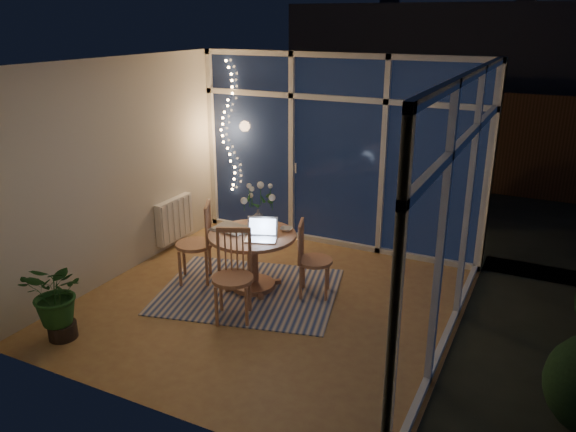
{
  "coord_description": "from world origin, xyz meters",
  "views": [
    {
      "loc": [
        2.67,
        -4.9,
        3.01
      ],
      "look_at": [
        0.12,
        0.25,
        0.97
      ],
      "focal_mm": 35.0,
      "sensor_mm": 36.0,
      "label": 1
    }
  ],
  "objects_px": {
    "potted_plant": "(59,303)",
    "laptop": "(261,230)",
    "chair_right": "(315,259)",
    "chair_left": "(194,243)",
    "flower_vase": "(258,218)",
    "chair_front": "(233,276)",
    "dining_table": "(253,261)"
  },
  "relations": [
    {
      "from": "chair_left",
      "to": "potted_plant",
      "type": "xyz_separation_m",
      "value": [
        -0.44,
        -1.65,
        -0.12
      ]
    },
    {
      "from": "chair_left",
      "to": "laptop",
      "type": "xyz_separation_m",
      "value": [
        0.9,
        0.02,
        0.31
      ]
    },
    {
      "from": "dining_table",
      "to": "flower_vase",
      "type": "height_order",
      "value": "flower_vase"
    },
    {
      "from": "dining_table",
      "to": "chair_right",
      "type": "distance_m",
      "value": 0.74
    },
    {
      "from": "chair_left",
      "to": "chair_front",
      "type": "distance_m",
      "value": 1.06
    },
    {
      "from": "flower_vase",
      "to": "potted_plant",
      "type": "xyz_separation_m",
      "value": [
        -1.1,
        -2.04,
        -0.41
      ]
    },
    {
      "from": "potted_plant",
      "to": "laptop",
      "type": "bearing_deg",
      "value": 51.19
    },
    {
      "from": "chair_front",
      "to": "laptop",
      "type": "bearing_deg",
      "value": 64.68
    },
    {
      "from": "chair_left",
      "to": "potted_plant",
      "type": "bearing_deg",
      "value": -42.44
    },
    {
      "from": "chair_front",
      "to": "laptop",
      "type": "height_order",
      "value": "chair_front"
    },
    {
      "from": "dining_table",
      "to": "potted_plant",
      "type": "bearing_deg",
      "value": -122.98
    },
    {
      "from": "chair_right",
      "to": "flower_vase",
      "type": "distance_m",
      "value": 0.85
    },
    {
      "from": "chair_front",
      "to": "potted_plant",
      "type": "relative_size",
      "value": 1.29
    },
    {
      "from": "chair_right",
      "to": "chair_front",
      "type": "relative_size",
      "value": 0.91
    },
    {
      "from": "potted_plant",
      "to": "chair_front",
      "type": "bearing_deg",
      "value": 38.94
    },
    {
      "from": "laptop",
      "to": "flower_vase",
      "type": "distance_m",
      "value": 0.45
    },
    {
      "from": "chair_left",
      "to": "chair_right",
      "type": "distance_m",
      "value": 1.47
    },
    {
      "from": "chair_front",
      "to": "laptop",
      "type": "distance_m",
      "value": 0.67
    },
    {
      "from": "chair_left",
      "to": "laptop",
      "type": "height_order",
      "value": "chair_left"
    },
    {
      "from": "chair_front",
      "to": "flower_vase",
      "type": "distance_m",
      "value": 1.04
    },
    {
      "from": "chair_right",
      "to": "potted_plant",
      "type": "relative_size",
      "value": 1.18
    },
    {
      "from": "chair_right",
      "to": "potted_plant",
      "type": "xyz_separation_m",
      "value": [
        -1.87,
        -1.95,
        -0.07
      ]
    },
    {
      "from": "laptop",
      "to": "potted_plant",
      "type": "xyz_separation_m",
      "value": [
        -1.34,
        -1.67,
        -0.43
      ]
    },
    {
      "from": "dining_table",
      "to": "potted_plant",
      "type": "height_order",
      "value": "potted_plant"
    },
    {
      "from": "laptop",
      "to": "flower_vase",
      "type": "xyz_separation_m",
      "value": [
        -0.24,
        0.37,
        -0.02
      ]
    },
    {
      "from": "chair_right",
      "to": "flower_vase",
      "type": "bearing_deg",
      "value": 64.55
    },
    {
      "from": "chair_right",
      "to": "potted_plant",
      "type": "height_order",
      "value": "chair_right"
    },
    {
      "from": "chair_left",
      "to": "chair_front",
      "type": "relative_size",
      "value": 1.01
    },
    {
      "from": "chair_front",
      "to": "potted_plant",
      "type": "xyz_separation_m",
      "value": [
        -1.33,
        -1.07,
        -0.11
      ]
    },
    {
      "from": "chair_left",
      "to": "potted_plant",
      "type": "height_order",
      "value": "chair_left"
    },
    {
      "from": "dining_table",
      "to": "chair_right",
      "type": "bearing_deg",
      "value": 12.63
    },
    {
      "from": "dining_table",
      "to": "flower_vase",
      "type": "relative_size",
      "value": 4.78
    }
  ]
}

